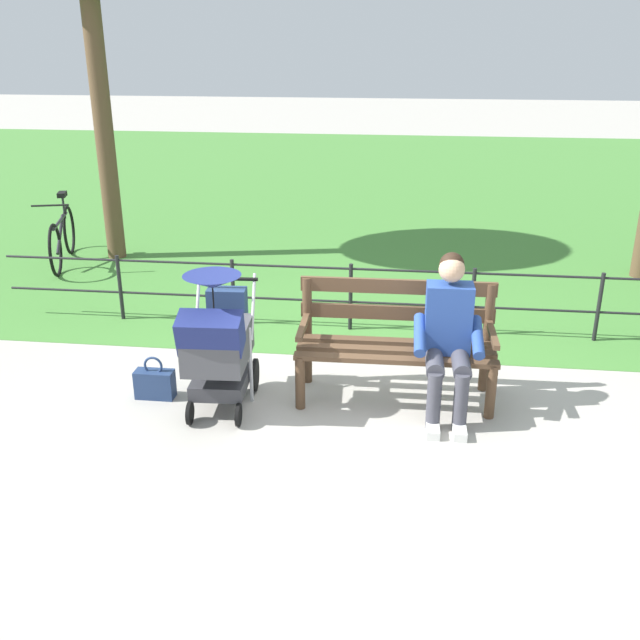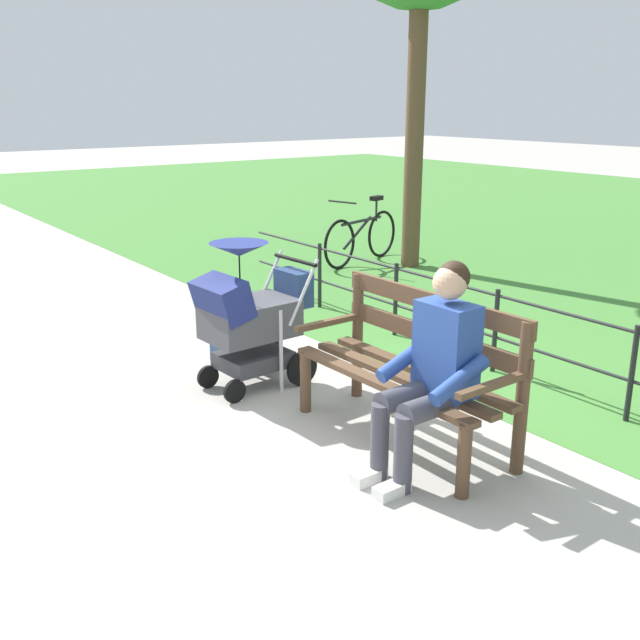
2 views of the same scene
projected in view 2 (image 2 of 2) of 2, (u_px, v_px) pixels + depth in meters
name	position (u px, v px, depth m)	size (l,w,h in m)	color
ground_plane	(351.00, 416.00, 5.21)	(60.00, 60.00, 0.00)	#ADA89E
park_bench	(412.00, 362.00, 4.75)	(1.61, 0.62, 0.96)	brown
person_on_bench	(433.00, 364.00, 4.27)	(0.54, 0.74, 1.28)	#42424C
stroller	(249.00, 314.00, 5.57)	(0.54, 0.91, 1.15)	black
handbag	(226.00, 349.00, 6.21)	(0.32, 0.14, 0.37)	navy
park_fence	(522.00, 331.00, 5.72)	(7.26, 0.04, 0.70)	black
bicycle	(362.00, 236.00, 9.98)	(0.58, 1.61, 0.89)	black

